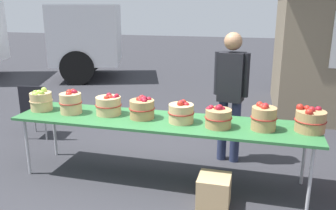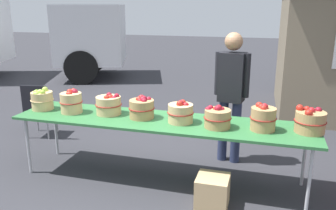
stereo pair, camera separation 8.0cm
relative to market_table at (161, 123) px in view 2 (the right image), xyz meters
name	(u,v)px [view 2 (the right image)]	position (x,y,z in m)	size (l,w,h in m)	color
ground_plane	(161,178)	(0.00, 0.00, -0.72)	(40.00, 40.00, 0.00)	#2D2D33
market_table	(161,123)	(0.00, 0.00, 0.00)	(3.50, 0.76, 0.75)	#2D6B38
apple_basket_green_0	(42,100)	(-1.59, 0.00, 0.16)	(0.29, 0.29, 0.28)	tan
apple_basket_red_0	(71,102)	(-1.15, -0.02, 0.17)	(0.28, 0.28, 0.29)	tan
apple_basket_red_1	(109,105)	(-0.68, 0.05, 0.15)	(0.32, 0.32, 0.27)	tan
apple_basket_red_2	(142,108)	(-0.24, 0.02, 0.15)	(0.31, 0.31, 0.27)	#A87F51
apple_basket_red_3	(181,113)	(0.24, -0.01, 0.15)	(0.30, 0.30, 0.26)	tan
apple_basket_red_4	(217,117)	(0.66, -0.07, 0.14)	(0.30, 0.30, 0.25)	#A87F51
apple_basket_red_5	(263,118)	(1.14, -0.02, 0.17)	(0.28, 0.28, 0.30)	#A87F51
apple_basket_red_6	(310,121)	(1.61, 0.05, 0.16)	(0.33, 0.33, 0.28)	#A87F51
vendor_adult	(231,88)	(0.72, 0.75, 0.29)	(0.45, 0.27, 1.72)	#262D4C
folding_chair	(38,106)	(-2.28, 0.84, -0.21)	(0.46, 0.46, 0.86)	black
produce_crate	(212,191)	(0.69, -0.43, -0.55)	(0.33, 0.33, 0.33)	tan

